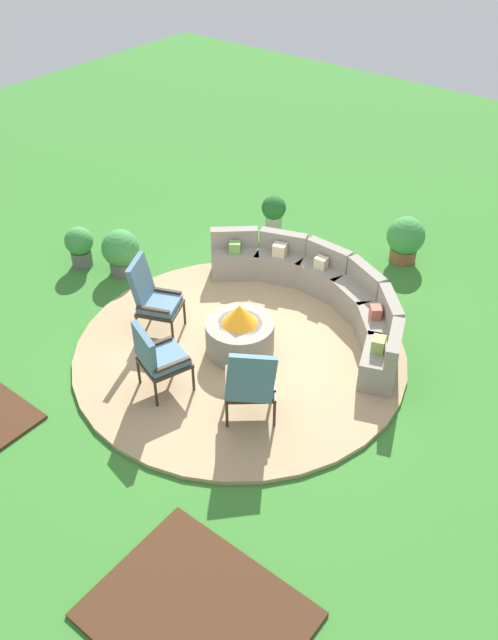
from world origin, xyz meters
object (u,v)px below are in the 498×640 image
fire_pit (240,333)px  curved_stone_bench (323,292)px  potted_plant_2 (80,245)px  lounge_chair_front_right (158,357)px  lounge_chair_back_left (250,383)px  potted_plant_1 (406,238)px  lounge_chair_front_left (153,297)px  potted_plant_3 (274,212)px  potted_plant_0 (121,251)px

fire_pit → curved_stone_bench: 1.52m
fire_pit → potted_plant_2: (-3.43, 0.15, 0.03)m
lounge_chair_front_right → lounge_chair_back_left: 1.24m
lounge_chair_back_left → potted_plant_1: 4.45m
lounge_chair_front_left → curved_stone_bench: bearing=117.0°
fire_pit → potted_plant_3: fire_pit is taller
lounge_chair_back_left → potted_plant_1: bearing=53.8°
potted_plant_2 → potted_plant_0: bearing=20.9°
potted_plant_2 → potted_plant_3: bearing=57.4°
potted_plant_0 → potted_plant_1: size_ratio=0.97×
curved_stone_bench → lounge_chair_back_left: 2.46m
potted_plant_0 → potted_plant_2: 0.73m
fire_pit → potted_plant_0: 2.78m
lounge_chair_front_right → potted_plant_3: 4.40m
potted_plant_1 → potted_plant_2: potted_plant_1 is taller
fire_pit → lounge_chair_front_left: 1.31m
curved_stone_bench → lounge_chair_front_left: 2.46m
lounge_chair_back_left → lounge_chair_front_left: bearing=126.8°
lounge_chair_back_left → potted_plant_0: (-3.63, 1.32, -0.21)m
potted_plant_1 → potted_plant_2: bearing=-140.2°
potted_plant_0 → potted_plant_2: potted_plant_0 is taller
lounge_chair_back_left → fire_pit: bearing=94.8°
potted_plant_0 → potted_plant_3: bearing=66.3°
fire_pit → potted_plant_0: bearing=171.5°
potted_plant_3 → lounge_chair_back_left: bearing=-57.1°
fire_pit → potted_plant_3: bearing=118.7°
fire_pit → lounge_chair_front_right: 1.29m
curved_stone_bench → potted_plant_0: 3.28m
curved_stone_bench → potted_plant_0: curved_stone_bench is taller
fire_pit → lounge_chair_front_left: (-1.21, -0.40, 0.29)m
lounge_chair_front_left → potted_plant_0: (-1.53, 0.81, -0.24)m
curved_stone_bench → potted_plant_2: 4.02m
potted_plant_0 → lounge_chair_back_left: bearing=-19.9°
fire_pit → potted_plant_0: fire_pit is taller
potted_plant_0 → potted_plant_3: potted_plant_0 is taller
lounge_chair_front_left → lounge_chair_back_left: 2.16m
lounge_chair_back_left → potted_plant_2: 4.45m
lounge_chair_back_left → potted_plant_3: 4.62m
lounge_chair_front_right → lounge_chair_back_left: bearing=34.2°
fire_pit → curved_stone_bench: (0.36, 1.48, 0.01)m
fire_pit → lounge_chair_back_left: bearing=-45.6°
potted_plant_0 → potted_plant_1: bearing=42.8°
lounge_chair_front_left → potted_plant_1: size_ratio=1.49×
curved_stone_bench → lounge_chair_front_left: (-1.57, -1.87, 0.28)m
curved_stone_bench → potted_plant_0: bearing=-161.0°
curved_stone_bench → lounge_chair_front_right: size_ratio=3.60×
lounge_chair_front_left → potted_plant_1: (1.84, 3.93, -0.22)m
fire_pit → lounge_chair_front_right: size_ratio=0.89×
potted_plant_0 → potted_plant_3: 2.79m
potted_plant_3 → potted_plant_0: bearing=-113.7°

